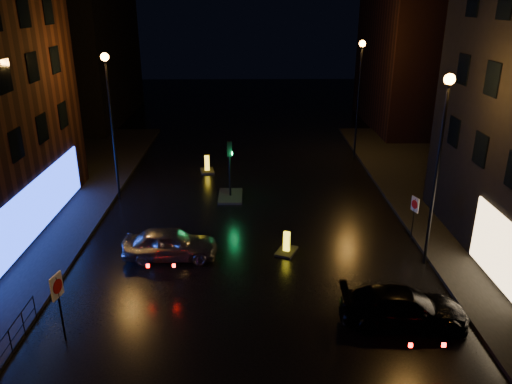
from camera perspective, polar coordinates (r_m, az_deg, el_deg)
ground at (r=17.62m, az=-0.44°, el=-17.84°), size 120.00×120.00×0.00m
building_far_left at (r=51.36m, az=-19.64°, el=15.58°), size 8.00×16.00×14.00m
building_far_right at (r=48.35m, az=17.91°, el=14.29°), size 8.00×14.00×12.00m
street_lamp_lfar at (r=29.25m, az=-16.37°, el=9.53°), size 0.44×0.44×8.37m
street_lamp_rnear at (r=21.89m, az=20.36°, el=5.26°), size 0.44×0.44×8.37m
street_lamp_rfar at (r=36.93m, az=11.76°, el=12.26°), size 0.44×0.44×8.37m
traffic_signal at (r=29.65m, az=-2.96°, el=0.32°), size 1.40×2.40×3.45m
silver_hatchback at (r=23.05m, az=-9.76°, el=-5.84°), size 4.24×1.74×1.44m
dark_sedan at (r=19.28m, az=16.52°, el=-12.54°), size 4.73×2.20×1.34m
bollard_near at (r=23.46m, az=3.50°, el=-6.39°), size 1.21×1.42×1.05m
bollard_far at (r=34.25m, az=-5.61°, el=2.73°), size 1.09×1.44×1.14m
road_sign_left at (r=18.24m, az=-21.72°, el=-10.57°), size 0.19×0.63×2.61m
road_sign_right at (r=25.21m, az=17.67°, el=-1.76°), size 0.23×0.52×2.23m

